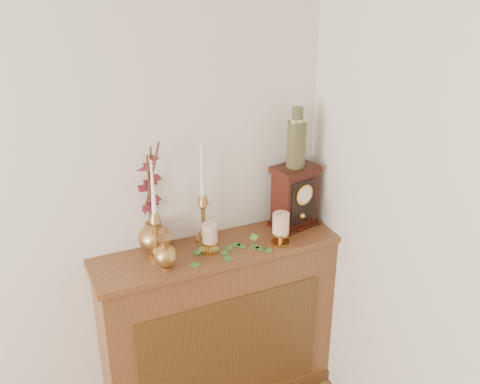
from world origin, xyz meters
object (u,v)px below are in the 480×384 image
ceramic_vase (296,141)px  candlestick_center (203,211)px  candlestick_left (156,229)px  mantel_clock (294,197)px  ginger_jar (150,200)px  bud_vase (166,254)px

ceramic_vase → candlestick_center: bearing=175.3°
candlestick_center → ceramic_vase: bearing=-4.7°
candlestick_left → mantel_clock: 0.74m
candlestick_center → ceramic_vase: size_ratio=1.65×
ginger_jar → ceramic_vase: 0.76m
bud_vase → ceramic_vase: bearing=10.5°
candlestick_center → mantel_clock: bearing=-5.0°
ginger_jar → ceramic_vase: bearing=-7.3°
candlestick_center → ginger_jar: 0.26m
bud_vase → mantel_clock: 0.75m
candlestick_left → ginger_jar: 0.16m
candlestick_center → ginger_jar: ginger_jar is taller
candlestick_left → ceramic_vase: 0.80m
candlestick_center → bud_vase: size_ratio=2.96×
ginger_jar → mantel_clock: ginger_jar is taller
candlestick_left → candlestick_center: candlestick_center is taller
candlestick_left → mantel_clock: (0.74, 0.03, -0.00)m
bud_vase → candlestick_left: bearing=96.5°
candlestick_left → candlestick_center: bearing=16.1°
candlestick_left → ceramic_vase: ceramic_vase is taller
ginger_jar → mantel_clock: size_ratio=1.69×
bud_vase → ginger_jar: (0.01, 0.23, 0.17)m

